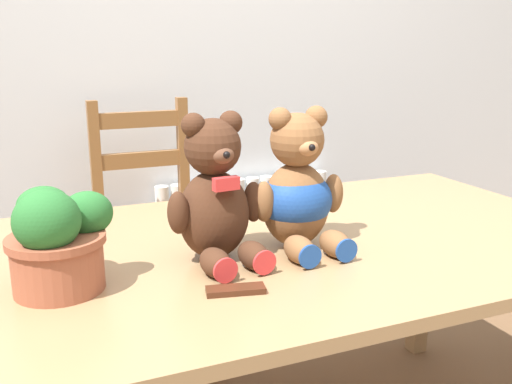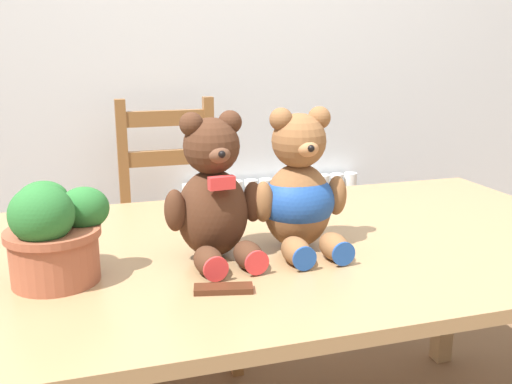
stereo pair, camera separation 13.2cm
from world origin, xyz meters
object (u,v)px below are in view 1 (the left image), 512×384
object	(u,v)px
teddy_bear_left	(216,198)
wooden_chair_behind	(153,239)
teddy_bear_right	(298,192)
potted_plant	(57,240)
chocolate_bar	(236,290)

from	to	relation	value
teddy_bear_left	wooden_chair_behind	bearing A→B (deg)	-98.22
teddy_bear_right	potted_plant	distance (m)	0.55
wooden_chair_behind	teddy_bear_left	bearing A→B (deg)	87.32
chocolate_bar	wooden_chair_behind	bearing A→B (deg)	86.33
teddy_bear_right	chocolate_bar	size ratio (longest dim) A/B	2.89
potted_plant	chocolate_bar	bearing A→B (deg)	-25.41
wooden_chair_behind	teddy_bear_right	bearing A→B (deg)	100.77
teddy_bear_left	teddy_bear_right	size ratio (longest dim) A/B	0.99
wooden_chair_behind	teddy_bear_right	distance (m)	0.96
teddy_bear_right	potted_plant	size ratio (longest dim) A/B	1.57
wooden_chair_behind	teddy_bear_right	world-z (taller)	teddy_bear_right
wooden_chair_behind	potted_plant	bearing A→B (deg)	67.26
teddy_bear_left	chocolate_bar	distance (m)	0.24
teddy_bear_right	potted_plant	world-z (taller)	teddy_bear_right
teddy_bear_left	chocolate_bar	xyz separation A→B (m)	(-0.03, -0.19, -0.14)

